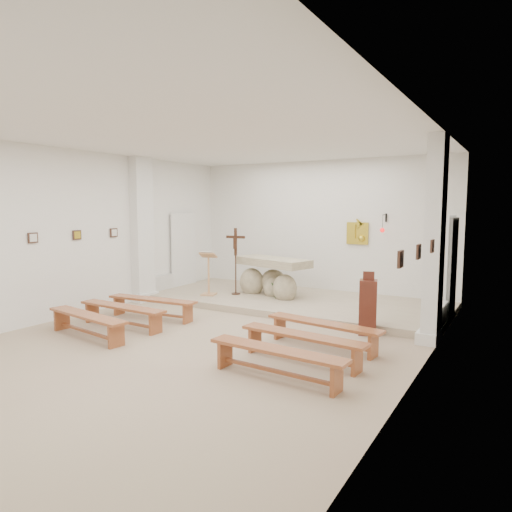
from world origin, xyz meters
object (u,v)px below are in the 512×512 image
Objects in this scene: bench_right_second at (302,341)px; bench_left_third at (87,320)px; bench_right_third at (277,356)px; bench_left_front at (152,303)px; crucifix_stand at (236,256)px; lectern at (208,273)px; donation_pedestal at (368,307)px; bench_right_front at (323,328)px; bench_left_second at (122,311)px; altar at (272,279)px.

bench_right_second is 1.00× the size of bench_left_third.
bench_left_third is 1.01× the size of bench_right_third.
bench_left_front and bench_left_third have the same top height.
crucifix_stand is 5.33m from bench_right_third.
bench_left_third is (0.05, -3.64, -0.37)m from lectern.
bench_left_third is (-0.00, -1.63, 0.00)m from bench_left_front.
bench_right_third is (-0.39, -2.78, -0.19)m from donation_pedestal.
bench_right_front is at bearing -124.27° from donation_pedestal.
bench_left_front is at bearing 97.99° from bench_left_third.
bench_left_third is at bearing -88.96° from bench_left_second.
bench_left_front is at bearing 179.71° from donation_pedestal.
bench_left_front is 1.00× the size of bench_right_second.
bench_left_third is (-4.19, -2.78, -0.19)m from donation_pedestal.
bench_left_second and bench_right_third have the same top height.
bench_left_second is at bearing -106.43° from lectern.
lectern is at bearing -132.65° from altar.
crucifix_stand is at bearing 82.95° from bench_left_second.
bench_left_second is (-3.80, -0.81, 0.00)m from bench_right_front.
donation_pedestal is (4.24, -0.87, -0.18)m from lectern.
altar reaches higher than bench_left_third.
lectern is 4.79m from bench_right_second.
bench_left_front is at bearing -172.64° from bench_right_front.
bench_right_second is at bearing 1.04° from bench_left_second.
bench_left_third is at bearing -104.33° from crucifix_stand.
bench_right_front is 1.01× the size of bench_left_second.
lectern reaches higher than bench_left_second.
altar is 4.64m from bench_left_third.
lectern is 4.36m from bench_right_front.
crucifix_stand reaches higher than donation_pedestal.
lectern reaches higher than bench_right_third.
donation_pedestal is (3.73, -1.30, -0.59)m from crucifix_stand.
bench_right_third is (2.53, -4.45, -0.22)m from altar.
donation_pedestal is 0.56× the size of bench_left_front.
lectern is 0.53× the size of bench_right_front.
bench_right_third is at bearing -82.64° from bench_right_front.
bench_left_front is 1.63m from bench_left_third.
altar reaches higher than bench_right_front.
lectern is 5.32m from bench_right_third.
crucifix_stand is 0.81× the size of bench_left_second.
bench_left_front is 3.89m from bench_right_second.
donation_pedestal is at bearing -14.07° from altar.
bench_right_front is at bearing -45.02° from lectern.
lectern is 2.05m from bench_left_front.
bench_right_front is at bearing 94.85° from bench_right_second.
bench_right_front and bench_left_third have the same top height.
bench_left_second is at bearing -170.53° from donation_pedestal.
lectern is 0.54× the size of bench_right_third.
crucifix_stand is 2.61m from bench_left_front.
bench_left_front is 4.14m from bench_right_third.
altar is 1.90× the size of lectern.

